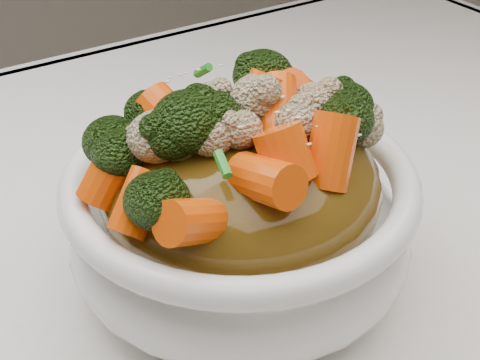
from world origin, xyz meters
TOP-DOWN VIEW (x-y plane):
  - tablecloth at (0.00, 0.00)m, footprint 1.20×0.80m
  - bowl at (0.02, -0.03)m, footprint 0.30×0.30m
  - sauce_base at (0.02, -0.03)m, footprint 0.24×0.24m
  - carrots at (0.02, -0.03)m, footprint 0.24×0.24m
  - broccoli at (0.02, -0.03)m, footprint 0.24×0.24m
  - cauliflower at (0.02, -0.03)m, footprint 0.24×0.24m
  - scallions at (0.02, -0.03)m, footprint 0.18×0.18m
  - sesame_seeds at (0.02, -0.03)m, footprint 0.22×0.22m

SIDE VIEW (x-z plane):
  - tablecloth at x=0.00m, z-range 0.71..0.75m
  - bowl at x=0.02m, z-range 0.75..0.84m
  - sauce_base at x=0.02m, z-range 0.78..0.88m
  - cauliflower at x=0.02m, z-range 0.87..0.91m
  - broccoli at x=0.02m, z-range 0.87..0.92m
  - carrots at x=0.02m, z-range 0.87..0.92m
  - scallions at x=0.02m, z-range 0.89..0.91m
  - sesame_seeds at x=0.02m, z-range 0.89..0.90m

